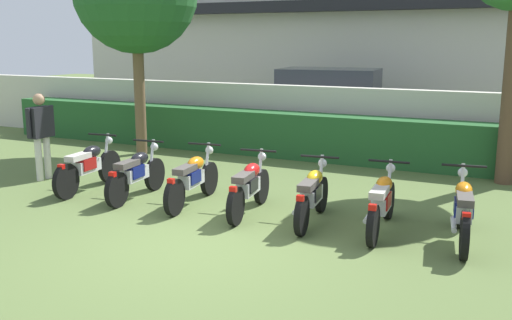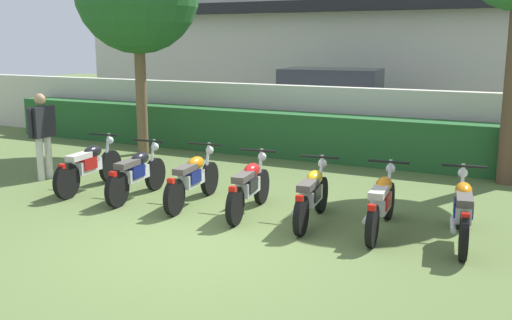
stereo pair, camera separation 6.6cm
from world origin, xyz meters
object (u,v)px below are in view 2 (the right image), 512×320
(parked_car, at_px, (336,103))
(inspector_person, at_px, (42,129))
(motorcycle_in_row_3, at_px, (249,186))
(motorcycle_in_row_0, at_px, (89,166))
(motorcycle_in_row_2, at_px, (193,178))
(motorcycle_in_row_6, at_px, (462,210))
(motorcycle_in_row_1, at_px, (136,173))
(motorcycle_in_row_4, at_px, (312,195))
(motorcycle_in_row_5, at_px, (381,202))

(parked_car, distance_m, inspector_person, 8.27)
(parked_car, height_order, motorcycle_in_row_3, parked_car)
(motorcycle_in_row_0, bearing_deg, motorcycle_in_row_2, -94.59)
(parked_car, relative_size, inspector_person, 2.78)
(motorcycle_in_row_2, relative_size, motorcycle_in_row_6, 0.98)
(motorcycle_in_row_1, distance_m, motorcycle_in_row_4, 3.19)
(parked_car, relative_size, motorcycle_in_row_1, 2.61)
(motorcycle_in_row_5, height_order, motorcycle_in_row_6, motorcycle_in_row_6)
(motorcycle_in_row_1, xyz_separation_m, motorcycle_in_row_5, (4.22, 0.09, -0.01))
(motorcycle_in_row_5, bearing_deg, motorcycle_in_row_0, 85.63)
(motorcycle_in_row_0, height_order, motorcycle_in_row_6, same)
(motorcycle_in_row_3, xyz_separation_m, motorcycle_in_row_4, (1.05, -0.01, -0.00))
(motorcycle_in_row_1, distance_m, inspector_person, 2.58)
(motorcycle_in_row_5, distance_m, inspector_person, 6.74)
(parked_car, height_order, motorcycle_in_row_4, parked_car)
(motorcycle_in_row_1, distance_m, motorcycle_in_row_2, 1.07)
(motorcycle_in_row_6, bearing_deg, motorcycle_in_row_3, 82.21)
(motorcycle_in_row_0, relative_size, motorcycle_in_row_1, 1.06)
(parked_car, distance_m, motorcycle_in_row_0, 8.10)
(motorcycle_in_row_2, xyz_separation_m, motorcycle_in_row_3, (1.07, -0.06, -0.00))
(motorcycle_in_row_6, xyz_separation_m, inspector_person, (-7.79, 0.22, 0.54))
(motorcycle_in_row_6, relative_size, inspector_person, 1.16)
(motorcycle_in_row_0, bearing_deg, parked_car, -19.85)
(motorcycle_in_row_0, height_order, motorcycle_in_row_3, motorcycle_in_row_0)
(motorcycle_in_row_4, bearing_deg, motorcycle_in_row_3, 82.51)
(motorcycle_in_row_3, bearing_deg, inspector_person, 78.61)
(motorcycle_in_row_4, relative_size, motorcycle_in_row_6, 0.91)
(motorcycle_in_row_5, height_order, inspector_person, inspector_person)
(motorcycle_in_row_0, bearing_deg, motorcycle_in_row_4, -96.07)
(inspector_person, bearing_deg, motorcycle_in_row_0, -11.50)
(motorcycle_in_row_3, bearing_deg, motorcycle_in_row_4, -98.30)
(motorcycle_in_row_3, xyz_separation_m, inspector_person, (-4.63, 0.30, 0.56))
(motorcycle_in_row_3, relative_size, motorcycle_in_row_4, 1.02)
(motorcycle_in_row_2, bearing_deg, motorcycle_in_row_3, -99.92)
(motorcycle_in_row_1, relative_size, motorcycle_in_row_4, 1.01)
(motorcycle_in_row_0, distance_m, motorcycle_in_row_3, 3.25)
(motorcycle_in_row_1, distance_m, motorcycle_in_row_3, 2.14)
(motorcycle_in_row_0, distance_m, motorcycle_in_row_4, 4.30)
(motorcycle_in_row_2, bearing_deg, motorcycle_in_row_1, 88.68)
(inspector_person, bearing_deg, motorcycle_in_row_6, -1.59)
(motorcycle_in_row_2, bearing_deg, motorcycle_in_row_4, -98.66)
(motorcycle_in_row_3, height_order, motorcycle_in_row_4, motorcycle_in_row_3)
(motorcycle_in_row_6, bearing_deg, motorcycle_in_row_2, 81.05)
(parked_car, relative_size, motorcycle_in_row_3, 2.57)
(motorcycle_in_row_0, height_order, inspector_person, inspector_person)
(motorcycle_in_row_0, xyz_separation_m, motorcycle_in_row_1, (1.11, -0.06, -0.01))
(motorcycle_in_row_3, relative_size, inspector_person, 1.08)
(motorcycle_in_row_4, height_order, motorcycle_in_row_6, motorcycle_in_row_6)
(motorcycle_in_row_1, bearing_deg, motorcycle_in_row_2, -90.09)
(motorcycle_in_row_2, xyz_separation_m, inspector_person, (-3.56, 0.24, 0.55))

